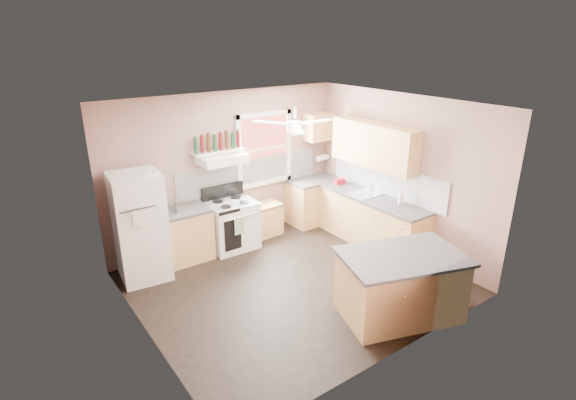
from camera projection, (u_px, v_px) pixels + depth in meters
floor at (294, 283)px, 6.91m from camera, size 4.50×4.50×0.00m
ceiling at (295, 106)px, 5.96m from camera, size 4.50×4.50×0.00m
wall_back at (227, 168)px, 7.97m from camera, size 4.50×0.05×2.70m
wall_right at (401, 173)px, 7.67m from camera, size 0.05×4.00×2.70m
wall_left at (137, 241)px, 5.19m from camera, size 0.05×4.00×2.70m
backsplash_back at (250, 174)px, 8.25m from camera, size 2.90×0.03×0.55m
backsplash_right at (386, 179)px, 7.94m from camera, size 0.03×2.60×0.55m
window_view at (263, 149)px, 8.26m from camera, size 1.00×0.02×1.20m
window_frame at (264, 149)px, 8.24m from camera, size 1.16×0.07×1.36m
refrigerator at (140, 227)px, 6.80m from camera, size 0.79×0.77×1.70m
base_cabinet_left at (183, 236)px, 7.47m from camera, size 0.90×0.60×0.86m
counter_left at (180, 211)px, 7.31m from camera, size 0.92×0.62×0.04m
toaster at (184, 205)px, 7.28m from camera, size 0.30×0.20×0.18m
stove at (232, 225)px, 7.90m from camera, size 0.82×0.66×0.86m
range_hood at (222, 159)px, 7.54m from camera, size 0.78×0.50×0.14m
bottle_shelf at (218, 152)px, 7.60m from camera, size 0.90×0.26×0.03m
cart at (264, 219)px, 8.45m from camera, size 0.63×0.44×0.61m
base_cabinet_corner at (314, 201)px, 9.00m from camera, size 1.00×0.60×0.86m
base_cabinet_right at (372, 222)px, 8.05m from camera, size 0.60×2.20×0.86m
counter_corner at (315, 180)px, 8.84m from camera, size 1.02×0.62×0.04m
counter_right at (373, 198)px, 7.88m from camera, size 0.62×2.22×0.04m
sink at (365, 194)px, 8.03m from camera, size 0.55×0.45×0.03m
faucet at (372, 189)px, 8.09m from camera, size 0.03×0.03×0.14m
upper_cabinet_right at (374, 145)px, 7.79m from camera, size 0.33×1.80×0.76m
upper_cabinet_corner at (319, 127)px, 8.69m from camera, size 0.60×0.33×0.52m
paper_towel at (322, 158)px, 9.01m from camera, size 0.26×0.12×0.12m
island at (400, 286)px, 6.00m from camera, size 1.73×1.38×0.86m
island_top at (403, 256)px, 5.84m from camera, size 1.84×1.49×0.04m
ceiling_fan_hub at (295, 125)px, 6.04m from camera, size 0.20×0.20×0.08m
soap_bottle at (401, 197)px, 7.51m from camera, size 0.14×0.14×0.26m
red_caddy at (340, 181)px, 8.55m from camera, size 0.20×0.15×0.10m
wine_bottles at (218, 142)px, 7.54m from camera, size 0.86×0.06×0.31m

